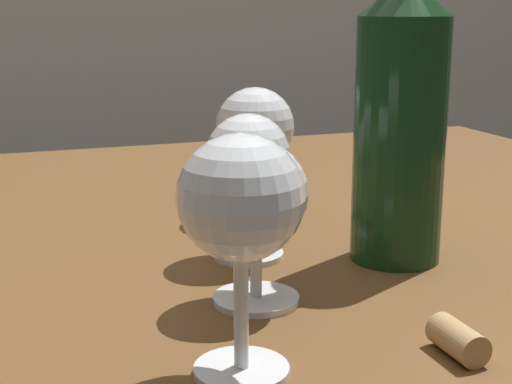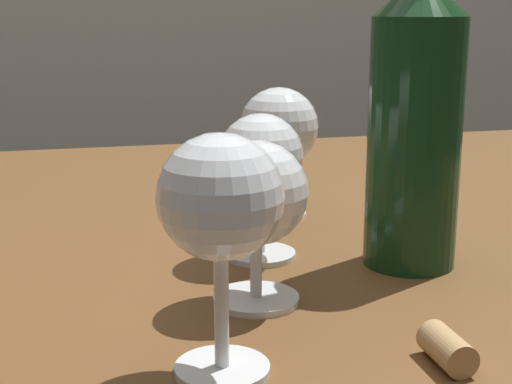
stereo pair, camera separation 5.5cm
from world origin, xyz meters
The scene contains 7 objects.
dining_table centered at (0.00, 0.00, 0.64)m, with size 1.34×0.91×0.72m.
wine_glass_empty centered at (-0.02, -0.33, 0.83)m, with size 0.08×0.08×0.15m.
wine_glass_amber centered at (0.03, -0.23, 0.81)m, with size 0.08×0.08×0.12m.
wine_glass_rose centered at (0.05, -0.13, 0.81)m, with size 0.07×0.07×0.13m.
wine_glass_port centered at (0.10, 0.00, 0.82)m, with size 0.08×0.08×0.14m.
wine_bottle centered at (0.18, -0.17, 0.85)m, with size 0.08×0.08×0.32m.
cork centered at (0.12, -0.36, 0.74)m, with size 0.02×0.02×0.04m, color tan.
Camera 2 is at (-0.10, -0.75, 0.94)m, focal length 53.15 mm.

